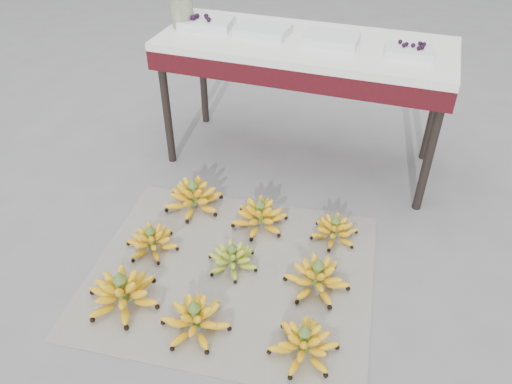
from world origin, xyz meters
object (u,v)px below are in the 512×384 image
(vendor_table, at_px, (304,56))
(tray_right, at_px, (331,39))
(newspaper_mat, at_px, (232,272))
(tray_left, at_px, (263,30))
(bunch_front_right, at_px, (304,344))
(glass_jar, at_px, (183,13))
(bunch_back_center, at_px, (260,216))
(bunch_mid_right, at_px, (317,278))
(bunch_mid_left, at_px, (152,241))
(bunch_back_right, at_px, (335,230))
(bunch_front_center, at_px, (195,319))
(tray_far_right, at_px, (409,51))
(bunch_front_left, at_px, (123,293))
(bunch_back_left, at_px, (194,197))
(tray_far_left, at_px, (206,23))
(bunch_mid_center, at_px, (232,258))

(vendor_table, xyz_separation_m, tray_right, (0.13, -0.00, 0.11))
(newspaper_mat, xyz_separation_m, tray_left, (-0.19, 1.01, 0.75))
(bunch_front_right, distance_m, glass_jar, 1.82)
(bunch_back_center, bearing_deg, bunch_mid_right, -58.80)
(bunch_back_center, height_order, tray_right, tray_right)
(bunch_mid_left, distance_m, glass_jar, 1.24)
(newspaper_mat, relative_size, bunch_mid_right, 3.83)
(bunch_back_right, xyz_separation_m, glass_jar, (-1.02, 0.62, 0.75))
(bunch_back_center, distance_m, bunch_back_right, 0.37)
(bunch_front_center, distance_m, tray_right, 1.51)
(vendor_table, relative_size, tray_right, 5.59)
(bunch_back_center, bearing_deg, bunch_front_center, -111.71)
(bunch_mid_right, xyz_separation_m, tray_far_right, (0.18, 0.93, 0.68))
(bunch_front_left, height_order, tray_far_right, tray_far_right)
(bunch_back_left, bearing_deg, bunch_back_center, -20.56)
(bunch_mid_right, bearing_deg, bunch_front_left, -144.19)
(bunch_back_left, xyz_separation_m, bunch_back_right, (0.74, -0.00, -0.01))
(bunch_back_center, height_order, tray_far_left, tray_far_left)
(bunch_back_left, distance_m, tray_far_left, 0.95)
(bunch_front_center, height_order, tray_right, tray_right)
(bunch_front_center, relative_size, bunch_mid_center, 1.22)
(bunch_back_left, xyz_separation_m, glass_jar, (-0.28, 0.61, 0.73))
(bunch_back_center, xyz_separation_m, glass_jar, (-0.65, 0.64, 0.74))
(tray_far_right, bearing_deg, bunch_mid_center, -121.62)
(tray_right, height_order, tray_far_right, tray_far_right)
(bunch_front_right, height_order, bunch_back_right, bunch_front_right)
(bunch_mid_right, bearing_deg, tray_far_left, 143.24)
(bunch_back_center, bearing_deg, bunch_front_right, -77.24)
(bunch_front_right, relative_size, tray_far_left, 1.07)
(bunch_front_center, height_order, tray_far_left, tray_far_left)
(bunch_mid_right, distance_m, bunch_back_left, 0.81)
(vendor_table, relative_size, tray_far_right, 6.50)
(bunch_back_left, xyz_separation_m, vendor_table, (0.40, 0.62, 0.58))
(bunch_back_center, bearing_deg, vendor_table, 69.51)
(bunch_mid_left, height_order, bunch_back_right, bunch_mid_left)
(tray_far_right, bearing_deg, bunch_front_right, -96.91)
(bunch_back_right, relative_size, glass_jar, 1.61)
(bunch_front_right, height_order, bunch_back_center, bunch_back_center)
(bunch_mid_left, xyz_separation_m, bunch_back_left, (0.05, 0.36, 0.01))
(newspaper_mat, distance_m, bunch_back_left, 0.52)
(newspaper_mat, relative_size, bunch_front_left, 3.23)
(tray_left, bearing_deg, bunch_mid_center, -79.72)
(bunch_front_left, bearing_deg, newspaper_mat, 58.99)
(newspaper_mat, distance_m, bunch_back_right, 0.54)
(bunch_back_left, bearing_deg, tray_right, 33.52)
(bunch_back_right, distance_m, tray_right, 0.96)
(vendor_table, xyz_separation_m, tray_far_right, (0.52, -0.03, 0.10))
(bunch_front_right, distance_m, tray_right, 1.50)
(bunch_front_center, distance_m, bunch_mid_right, 0.55)
(tray_far_left, distance_m, tray_right, 0.69)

